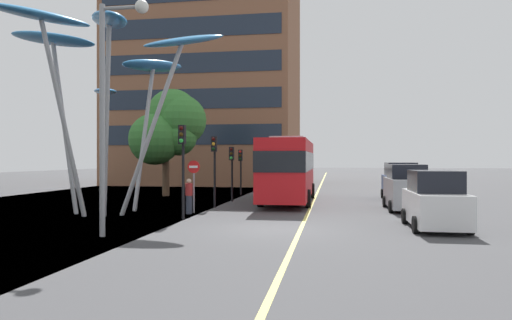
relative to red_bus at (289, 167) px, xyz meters
name	(u,v)px	position (x,y,z in m)	size (l,w,h in m)	color
ground	(252,230)	(-0.37, -10.78, -2.14)	(120.00, 240.00, 0.10)	#424244
red_bus	(289,167)	(0.00, 0.00, 0.00)	(2.84, 10.87, 3.83)	red
leaf_sculpture	(109,57)	(-7.56, -7.57, 5.15)	(10.48, 9.87, 8.81)	#9EA0A5
traffic_light_kerb_near	(182,152)	(-3.69, -8.69, 0.78)	(0.28, 0.42, 3.98)	black
traffic_light_kerb_far	(214,156)	(-3.57, -3.77, 0.62)	(0.28, 0.42, 3.74)	black
traffic_light_island_mid	(232,162)	(-3.42, -0.16, 0.29)	(0.28, 0.42, 3.28)	black
traffic_light_opposite	(241,162)	(-3.84, 4.68, 0.24)	(0.28, 0.42, 3.21)	black
car_parked_near	(435,202)	(6.25, -9.68, -1.10)	(1.96, 4.04, 2.13)	silver
car_parked_mid	(406,189)	(6.19, -3.35, -1.02)	(1.98, 4.28, 2.29)	gray
car_parked_far	(400,183)	(6.72, 2.56, -1.01)	(2.05, 4.40, 2.34)	navy
street_lamp	(113,87)	(-4.56, -13.26, 2.82)	(1.69, 0.44, 7.72)	gray
tree_pavement_near	(171,126)	(-8.49, 3.33, 2.75)	(5.04, 4.78, 7.46)	brown
pedestrian	(189,196)	(-4.04, -6.67, -1.27)	(0.34, 0.34, 1.64)	#2D3342
no_entry_sign	(194,178)	(-3.94, -6.24, -0.44)	(0.60, 0.12, 2.48)	gray
backdrop_building	(211,76)	(-10.49, 21.71, 9.46)	(18.23, 15.71, 23.10)	brown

